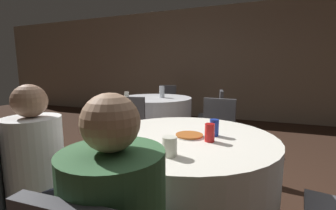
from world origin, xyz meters
TOP-DOWN VIEW (x-y plane):
  - wall_back at (0.00, 4.25)m, footprint 16.00×0.06m
  - table_near at (-0.14, -0.08)m, footprint 1.31×1.31m
  - table_far at (-1.34, 1.99)m, footprint 1.31×1.31m
  - chair_near_southwest at (-0.94, -0.79)m, footprint 0.56×0.56m
  - chair_near_north at (-0.07, 0.99)m, footprint 0.42×0.43m
  - chair_far_south at (-1.17, 0.93)m, footprint 0.46×0.46m
  - chair_far_north at (-1.52, 3.04)m, footprint 0.46×0.47m
  - chair_far_east at (-0.29, 2.18)m, footprint 0.47×0.47m
  - person_white_shirt at (-0.81, -0.68)m, footprint 0.46×0.45m
  - pizza_plate_near at (-0.10, -0.10)m, footprint 0.21×0.21m
  - soda_can_blue at (0.06, -0.01)m, footprint 0.07×0.07m
  - soda_can_red at (0.05, -0.15)m, footprint 0.07×0.07m
  - cup_near at (-0.10, -0.49)m, footprint 0.08×0.08m
  - bottle_far at (-1.22, 2.03)m, footprint 0.09×0.09m
  - cup_far at (-1.83, 1.85)m, footprint 0.08×0.08m

SIDE VIEW (x-z plane):
  - table_near at x=-0.14m, z-range 0.00..0.75m
  - table_far at x=-1.34m, z-range 0.00..0.75m
  - chair_near_southwest at x=-0.94m, z-range 0.09..0.98m
  - chair_near_north at x=-0.07m, z-range 0.09..0.98m
  - chair_far_south at x=-1.17m, z-range 0.09..0.98m
  - chair_far_north at x=-1.52m, z-range 0.09..0.98m
  - chair_far_east at x=-0.29m, z-range 0.09..0.98m
  - person_white_shirt at x=-0.81m, z-range 0.00..1.15m
  - pizza_plate_near at x=-0.10m, z-range 0.75..0.77m
  - cup_far at x=-1.83m, z-range 0.75..0.85m
  - cup_near at x=-0.10m, z-range 0.75..0.86m
  - soda_can_blue at x=0.06m, z-range 0.75..0.87m
  - soda_can_red at x=0.05m, z-range 0.75..0.87m
  - bottle_far at x=-1.22m, z-range 0.75..0.95m
  - wall_back at x=0.00m, z-range 0.00..2.80m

